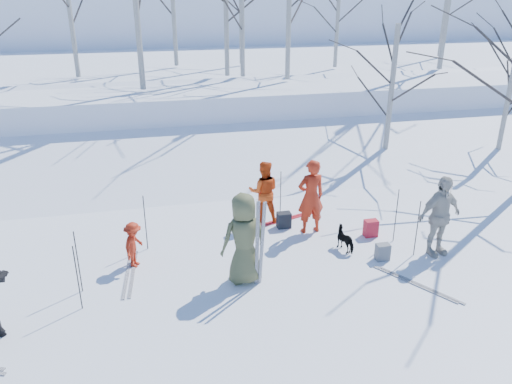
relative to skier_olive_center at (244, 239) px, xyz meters
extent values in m
plane|color=white|center=(0.60, 0.06, -0.97)|extent=(120.00, 120.00, 0.00)
cube|color=white|center=(0.60, 7.06, -0.82)|extent=(70.00, 9.49, 4.12)
cube|color=white|center=(0.60, 17.06, 0.03)|extent=(70.00, 18.00, 2.20)
cube|color=white|center=(0.60, 38.06, 1.03)|extent=(90.00, 30.00, 6.00)
imported|color=#4D5231|center=(0.00, 0.00, 0.00)|extent=(1.03, 0.76, 1.93)
imported|color=#AA240F|center=(2.03, 1.82, -0.03)|extent=(0.72, 0.51, 1.88)
imported|color=#D14010|center=(1.07, 2.68, -0.15)|extent=(0.91, 0.78, 1.62)
imported|color=#AA240F|center=(-2.20, 1.10, -0.45)|extent=(0.63, 0.77, 1.04)
imported|color=beige|center=(4.45, 0.13, -0.03)|extent=(1.16, 0.65, 1.88)
imported|color=black|center=(2.55, 0.76, -0.70)|extent=(0.49, 0.70, 0.54)
cube|color=silver|center=(0.22, -0.23, -0.02)|extent=(0.08, 0.16, 1.90)
cube|color=silver|center=(0.31, -0.25, -0.02)|extent=(0.13, 0.23, 1.89)
cylinder|color=black|center=(1.49, 2.63, -0.30)|extent=(0.02, 0.02, 1.34)
cylinder|color=black|center=(-3.25, 0.33, -0.30)|extent=(0.02, 0.02, 1.34)
cylinder|color=black|center=(3.82, 0.88, -0.30)|extent=(0.02, 0.02, 1.34)
cylinder|color=black|center=(3.96, 0.16, -0.30)|extent=(0.02, 0.02, 1.34)
cylinder|color=black|center=(-3.20, -0.27, -0.30)|extent=(0.02, 0.02, 1.34)
cylinder|color=black|center=(-1.93, 1.81, -0.30)|extent=(0.02, 0.02, 1.34)
cube|color=#B11B2A|center=(3.40, 1.25, -0.76)|extent=(0.32, 0.22, 0.42)
cube|color=slate|center=(3.17, 0.14, -0.78)|extent=(0.30, 0.20, 0.38)
cube|color=black|center=(1.47, 2.18, -0.77)|extent=(0.34, 0.24, 0.40)
camera|label=1|loc=(-1.75, -8.70, 4.72)|focal=35.00mm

